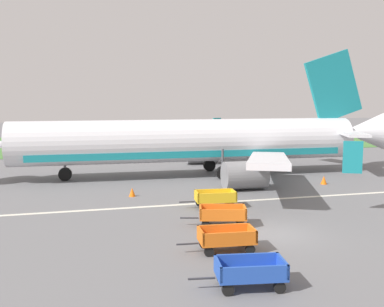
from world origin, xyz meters
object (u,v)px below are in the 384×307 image
object	(u,v)px
baggage_cart_nearest	(250,272)
traffic_cone_near_plane	(324,180)
traffic_cone_mid_apron	(132,192)
airplane	(200,141)
baggage_cart_fourth_in_row	(215,198)
baggage_cart_second_in_row	(226,238)
baggage_cart_third_in_row	(222,215)

from	to	relation	value
baggage_cart_nearest	traffic_cone_near_plane	size ratio (longest dim) A/B	5.43
traffic_cone_mid_apron	airplane	bearing A→B (deg)	45.48
baggage_cart_nearest	baggage_cart_fourth_in_row	distance (m)	12.07
traffic_cone_near_plane	traffic_cone_mid_apron	size ratio (longest dim) A/B	1.07
baggage_cart_second_in_row	baggage_cart_third_in_row	distance (m)	4.04
baggage_cart_third_in_row	traffic_cone_mid_apron	size ratio (longest dim) A/B	5.82
traffic_cone_mid_apron	baggage_cart_nearest	bearing A→B (deg)	-81.93
traffic_cone_mid_apron	traffic_cone_near_plane	bearing A→B (deg)	2.32
airplane	baggage_cart_nearest	world-z (taller)	airplane
airplane	baggage_cart_nearest	distance (m)	23.90
airplane	baggage_cart_fourth_in_row	xyz separation A→B (m)	(-2.15, -11.50, -2.45)
baggage_cart_second_in_row	baggage_cart_third_in_row	size ratio (longest dim) A/B	0.99
traffic_cone_near_plane	airplane	bearing A→B (deg)	143.62
baggage_cart_second_in_row	traffic_cone_mid_apron	distance (m)	12.71
baggage_cart_third_in_row	baggage_cart_fourth_in_row	distance (m)	4.05
airplane	baggage_cart_second_in_row	xyz separation A→B (m)	(-4.07, -19.35, -2.45)
airplane	baggage_cart_fourth_in_row	world-z (taller)	airplane
baggage_cart_third_in_row	baggage_cart_fourth_in_row	size ratio (longest dim) A/B	1.01
airplane	baggage_cart_second_in_row	distance (m)	19.93
baggage_cart_fourth_in_row	traffic_cone_near_plane	bearing A→B (deg)	25.71
baggage_cart_third_in_row	traffic_cone_mid_apron	world-z (taller)	baggage_cart_third_in_row
baggage_cart_third_in_row	traffic_cone_near_plane	distance (m)	14.75
baggage_cart_nearest	baggage_cart_fourth_in_row	bearing A→B (deg)	78.70
baggage_cart_second_in_row	traffic_cone_mid_apron	size ratio (longest dim) A/B	5.78
airplane	traffic_cone_near_plane	distance (m)	11.01
baggage_cart_second_in_row	baggage_cart_fourth_in_row	size ratio (longest dim) A/B	1.00
baggage_cart_fourth_in_row	traffic_cone_near_plane	size ratio (longest dim) A/B	5.41
baggage_cart_second_in_row	baggage_cart_fourth_in_row	xyz separation A→B (m)	(1.92, 7.86, 0.00)
airplane	traffic_cone_mid_apron	bearing A→B (deg)	-134.52
airplane	traffic_cone_mid_apron	xyz separation A→B (m)	(-6.84, -6.95, -2.74)
airplane	traffic_cone_near_plane	xyz separation A→B (m)	(8.59, -6.33, -2.72)
baggage_cart_fourth_in_row	airplane	bearing A→B (deg)	79.41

